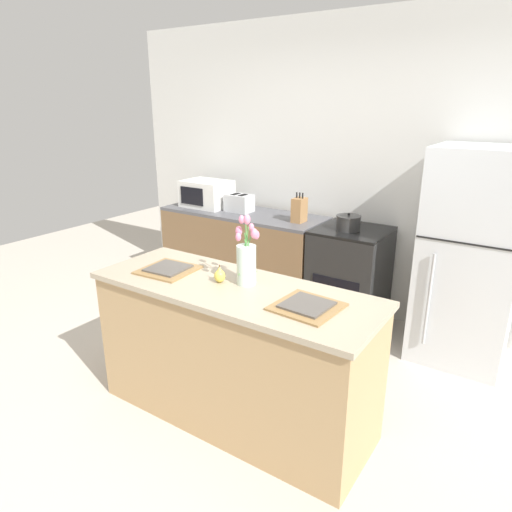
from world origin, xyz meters
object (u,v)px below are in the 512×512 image
at_px(plate_setting_right, 307,306).
at_px(stove_range, 349,279).
at_px(flower_vase, 246,260).
at_px(plate_setting_left, 168,269).
at_px(knife_block, 299,210).
at_px(cooking_pot, 348,223).
at_px(microwave, 207,194).
at_px(pear_figurine, 220,275).
at_px(refrigerator, 470,258).
at_px(toaster, 239,203).

bearing_deg(plate_setting_right, stove_range, 104.11).
bearing_deg(flower_vase, stove_range, 88.00).
distance_m(plate_setting_left, knife_block, 1.59).
distance_m(cooking_pot, microwave, 1.60).
xyz_separation_m(pear_figurine, microwave, (-1.41, 1.59, 0.09)).
height_order(refrigerator, flower_vase, refrigerator).
xyz_separation_m(plate_setting_right, cooking_pot, (-0.43, 1.57, 0.06)).
xyz_separation_m(cooking_pot, microwave, (-1.60, 0.05, 0.07)).
bearing_deg(cooking_pot, plate_setting_left, -110.46).
distance_m(stove_range, knife_block, 0.76).
bearing_deg(plate_setting_left, stove_range, 69.45).
bearing_deg(pear_figurine, stove_range, 82.67).
xyz_separation_m(stove_range, plate_setting_left, (-0.61, -1.62, 0.47)).
relative_size(toaster, cooking_pot, 1.34).
distance_m(flower_vase, cooking_pot, 1.47).
distance_m(flower_vase, plate_setting_left, 0.58).
relative_size(flower_vase, pear_figurine, 3.91).
relative_size(plate_setting_right, knife_block, 1.30).
relative_size(plate_setting_right, cooking_pot, 1.68).
height_order(plate_setting_right, cooking_pot, cooking_pot).
relative_size(plate_setting_left, plate_setting_right, 1.00).
xyz_separation_m(refrigerator, plate_setting_left, (-1.56, -1.62, 0.09)).
bearing_deg(plate_setting_right, microwave, 141.35).
relative_size(pear_figurine, knife_block, 0.42).
distance_m(plate_setting_right, microwave, 2.60).
bearing_deg(knife_block, stove_range, 4.36).
distance_m(refrigerator, plate_setting_right, 1.71).
height_order(refrigerator, knife_block, refrigerator).
bearing_deg(microwave, cooking_pot, -1.75).
height_order(stove_range, refrigerator, refrigerator).
xyz_separation_m(plate_setting_left, microwave, (-1.01, 1.62, 0.13)).
xyz_separation_m(pear_figurine, cooking_pot, (0.18, 1.54, 0.02)).
xyz_separation_m(stove_range, flower_vase, (-0.05, -1.52, 0.61)).
distance_m(toaster, microwave, 0.42).
bearing_deg(stove_range, flower_vase, -92.00).
bearing_deg(toaster, refrigerator, 0.01).
bearing_deg(stove_range, microwave, -179.98).
height_order(pear_figurine, knife_block, knife_block).
bearing_deg(plate_setting_left, plate_setting_right, 0.00).
bearing_deg(flower_vase, plate_setting_left, -169.88).
height_order(toaster, cooking_pot, toaster).
distance_m(stove_range, toaster, 1.32).
height_order(refrigerator, cooking_pot, refrigerator).
bearing_deg(microwave, refrigerator, 0.03).
distance_m(refrigerator, flower_vase, 1.84).
xyz_separation_m(toaster, knife_block, (0.70, -0.04, 0.03)).
bearing_deg(flower_vase, pear_figurine, -155.56).
height_order(microwave, knife_block, same).
bearing_deg(cooking_pot, plate_setting_right, -74.73).
height_order(plate_setting_right, toaster, toaster).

